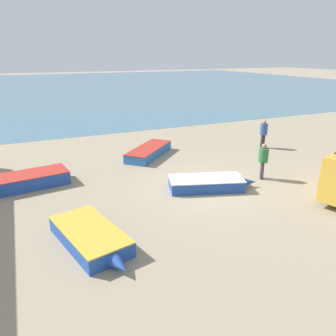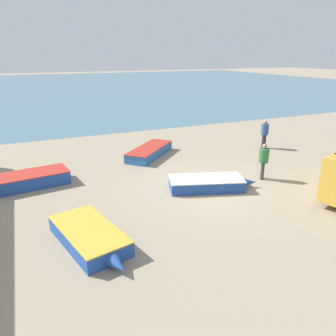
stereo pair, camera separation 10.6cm
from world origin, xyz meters
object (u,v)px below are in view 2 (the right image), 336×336
object	(u,v)px
fisherman_0	(264,158)
fisherman_1	(265,132)
fishing_rowboat_2	(90,237)
fishing_rowboat_0	(209,183)
fishing_rowboat_1	(23,181)
fishing_rowboat_3	(151,151)

from	to	relation	value
fisherman_0	fisherman_1	size ratio (longest dim) A/B	0.98
fishing_rowboat_2	fisherman_0	world-z (taller)	fisherman_0
fishing_rowboat_0	fisherman_0	xyz separation A→B (m)	(2.97, 0.02, 0.78)
fishing_rowboat_1	fisherman_1	xyz separation A→B (m)	(14.15, 0.83, 0.75)
fishing_rowboat_2	fisherman_0	size ratio (longest dim) A/B	2.25
fishing_rowboat_0	fishing_rowboat_1	world-z (taller)	fishing_rowboat_1
fishing_rowboat_2	fisherman_0	bearing A→B (deg)	92.16
fishing_rowboat_0	fisherman_1	xyz separation A→B (m)	(6.63, 4.37, 0.80)
fisherman_0	fisherman_1	distance (m)	5.69
fishing_rowboat_1	fisherman_0	world-z (taller)	fisherman_0
fishing_rowboat_1	fishing_rowboat_3	bearing A→B (deg)	-170.02
fishing_rowboat_2	fisherman_0	xyz separation A→B (m)	(8.67, 2.38, 0.78)
fishing_rowboat_0	fishing_rowboat_2	size ratio (longest dim) A/B	1.03
fishing_rowboat_3	fisherman_0	world-z (taller)	fisherman_0
fishing_rowboat_1	fisherman_1	size ratio (longest dim) A/B	2.54
fishing_rowboat_0	fishing_rowboat_2	world-z (taller)	fishing_rowboat_2
fisherman_1	fishing_rowboat_0	bearing A→B (deg)	113.89
fishing_rowboat_0	fishing_rowboat_1	xyz separation A→B (m)	(-7.52, 3.54, 0.05)
fishing_rowboat_1	fishing_rowboat_3	world-z (taller)	fishing_rowboat_1
fishing_rowboat_2	fisherman_1	xyz separation A→B (m)	(12.34, 6.73, 0.80)
fisherman_0	fishing_rowboat_0	bearing A→B (deg)	35.28
fishing_rowboat_0	fishing_rowboat_2	xyz separation A→B (m)	(-5.70, -2.36, 0.00)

